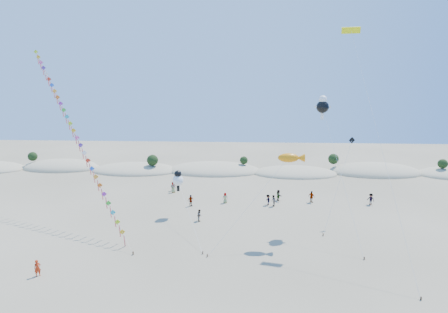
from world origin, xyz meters
TOP-DOWN VIEW (x-y plane):
  - ground at (0.00, 0.00)m, footprint 160.00×160.00m
  - dune_ridge at (1.06, 45.14)m, footprint 145.30×11.49m
  - kite_train at (-16.58, 20.07)m, footprint 21.17×22.01m
  - fish_kite at (11.34, 13.62)m, footprint 10.55×5.80m
  - cartoon_kite_low at (-2.79, 20.45)m, footprint 5.34×12.23m
  - cartoon_kite_high at (15.59, 18.87)m, footprint 4.06×11.03m
  - parafoil_kite at (18.15, 17.18)m, footprint 4.20×16.51m
  - dark_kite at (18.53, 18.60)m, footprint 4.76×6.14m
  - flyer_foreground at (-13.32, 3.65)m, footprint 0.69×0.69m
  - beachgoers at (7.63, 26.26)m, footprint 31.67×14.30m

SIDE VIEW (x-z plane):
  - ground at x=0.00m, z-range 0.00..0.00m
  - dune_ridge at x=1.06m, z-range -2.67..2.90m
  - flyer_foreground at x=-13.32m, z-range 0.00..1.62m
  - beachgoers at x=7.63m, z-range -0.07..1.72m
  - cartoon_kite_low at x=-2.79m, z-range 1.94..8.22m
  - dark_kite at x=18.53m, z-range 1.86..12.89m
  - fish_kite at x=11.34m, z-range 4.53..14.69m
  - kite_train at x=-16.58m, z-range 0.35..23.39m
  - cartoon_kite_high at x=15.59m, z-range 6.91..23.25m
  - parafoil_kite at x=18.15m, z-range 10.97..35.07m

